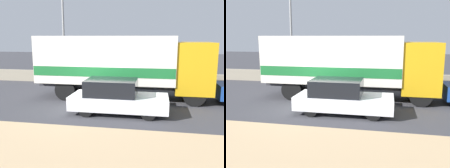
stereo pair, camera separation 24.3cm
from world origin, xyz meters
The scene contains 5 objects.
ground_plane centered at (0.00, 0.00, 0.00)m, with size 80.00×80.00×0.00m, color #38383D.
stone_wall_backdrop centered at (0.00, 6.30, 0.40)m, with size 60.00×0.35×0.81m.
street_lamp centered at (-3.48, 5.16, 4.37)m, with size 0.56×0.28×7.62m.
box_truck centered at (0.71, 2.24, 1.86)m, with size 8.87×2.50×3.28m.
car_hatchback centered at (0.97, -0.47, 0.71)m, with size 4.10×1.71×1.46m.
Camera 1 is at (2.62, -10.68, 3.23)m, focal length 40.00 mm.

